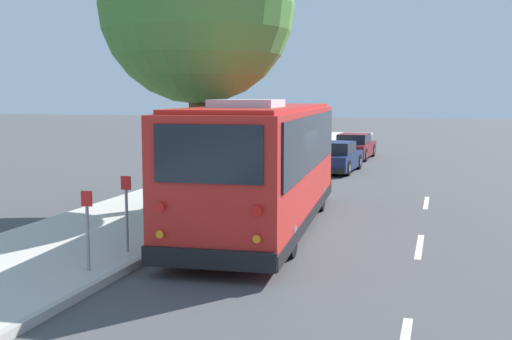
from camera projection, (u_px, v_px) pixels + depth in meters
The scene contains 10 objects.
ground_plane at pixel (279, 233), 15.56m from camera, with size 160.00×160.00×0.00m, color #474749.
sidewalk_slab at pixel (128, 221), 16.67m from camera, with size 80.00×4.08×0.15m, color beige.
curb_strip at pixel (204, 226), 16.08m from camera, with size 80.00×0.14×0.15m, color #AAA69D.
shuttle_bus at pixel (263, 160), 15.90m from camera, with size 9.88×3.34×3.24m.
parked_sedan_navy at pixel (335, 158), 27.89m from camera, with size 4.25×1.92×1.32m.
parked_sedan_maroon at pixel (354, 147), 33.66m from camera, with size 4.64×1.88×1.32m.
sign_post_near at pixel (88, 230), 11.63m from camera, with size 0.06×0.22×1.47m.
sign_post_far at pixel (127, 213), 13.06m from camera, with size 0.06×0.22×1.56m.
lane_stripe_mid at pixel (420, 246), 14.22m from camera, with size 2.40×0.14×0.01m, color silver.
lane_stripe_ahead at pixel (426, 203), 19.94m from camera, with size 2.40×0.14×0.01m, color silver.
Camera 1 is at (-14.82, -3.72, 3.35)m, focal length 45.00 mm.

